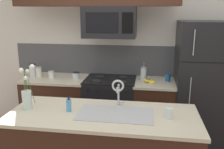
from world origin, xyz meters
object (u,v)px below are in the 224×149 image
sink_faucet (118,89)px  banana_bunch (149,81)px  stove_range (110,108)px  microwave (110,22)px  refrigerator (203,84)px  drinking_glass (169,113)px  flower_vase (27,96)px  storage_jar_tall (33,70)px  storage_jar_medium (39,72)px  coffee_tin (168,78)px  french_press (144,74)px  storage_jar_squat (76,75)px  storage_jar_short (51,75)px  dish_soap_bottle (69,105)px

sink_faucet → banana_bunch: bearing=71.3°
stove_range → microwave: (0.00, -0.02, 1.30)m
microwave → refrigerator: bearing=1.7°
drinking_glass → flower_vase: flower_vase is taller
stove_range → drinking_glass: (0.78, -1.27, 0.50)m
microwave → storage_jar_tall: microwave is taller
storage_jar_medium → drinking_glass: storage_jar_medium is taller
microwave → flower_vase: (-0.69, -1.23, -0.71)m
drinking_glass → refrigerator: bearing=66.0°
banana_bunch → drinking_glass: drinking_glass is taller
coffee_tin → french_press: bearing=178.4°
refrigerator → storage_jar_tall: (-2.59, 0.00, 0.12)m
storage_jar_squat → french_press: bearing=2.2°
refrigerator → drinking_glass: (-0.57, -1.29, 0.07)m
storage_jar_short → french_press: bearing=4.0°
storage_jar_medium → french_press: bearing=1.9°
storage_jar_tall → banana_bunch: (1.82, -0.08, -0.08)m
storage_jar_medium → flower_vase: (0.44, -1.25, 0.07)m
sink_faucet → drinking_glass: sink_faucet is taller
french_press → storage_jar_squat: bearing=-177.8°
refrigerator → storage_jar_medium: size_ratio=11.30×
storage_jar_short → refrigerator: bearing=1.5°
storage_jar_medium → flower_vase: size_ratio=0.33×
storage_jar_squat → french_press: 1.03m
coffee_tin → dish_soap_bottle: bearing=-130.0°
storage_jar_medium → storage_jar_tall: bearing=172.2°
french_press → sink_faucet: sink_faucet is taller
microwave → storage_jar_squat: (-0.54, 0.04, -0.81)m
flower_vase → storage_jar_tall: bearing=113.3°
storage_jar_medium → banana_bunch: 1.72m
storage_jar_short → sink_faucet: (1.16, -1.00, 0.14)m
stove_range → flower_vase: flower_vase is taller
banana_bunch → coffee_tin: bearing=22.5°
dish_soap_bottle → storage_jar_short: bearing=119.1°
coffee_tin → flower_vase: size_ratio=0.23×
banana_bunch → storage_jar_squat: bearing=175.8°
microwave → refrigerator: size_ratio=0.42×
dish_soap_bottle → flower_vase: flower_vase is taller
stove_range → microwave: bearing=-89.8°
refrigerator → flower_vase: bearing=-148.2°
refrigerator → sink_faucet: (-1.10, -1.06, 0.21)m
microwave → french_press: bearing=9.3°
storage_jar_squat → storage_jar_short: bearing=-171.3°
storage_jar_medium → coffee_tin: 1.99m
coffee_tin → storage_jar_tall: bearing=-179.2°
storage_jar_medium → coffee_tin: storage_jar_medium is taller
refrigerator → sink_faucet: size_ratio=5.84×
storage_jar_medium → french_press: (1.63, 0.05, 0.02)m
storage_jar_tall → dish_soap_bottle: (1.00, -1.27, -0.03)m
storage_jar_short → drinking_glass: (1.69, -1.23, -0.00)m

